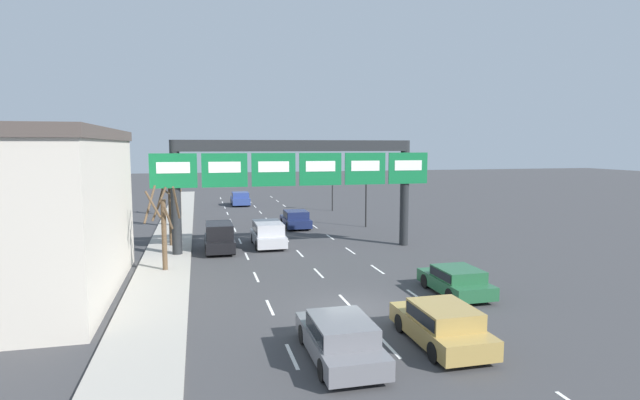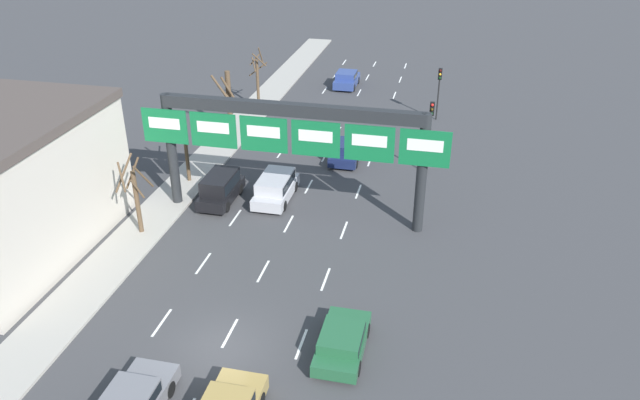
{
  "view_description": "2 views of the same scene",
  "coord_description": "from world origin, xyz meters",
  "px_view_note": "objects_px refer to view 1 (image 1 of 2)",
  "views": [
    {
      "loc": [
        -6.07,
        -19.06,
        6.69
      ],
      "look_at": [
        1.09,
        10.12,
        3.43
      ],
      "focal_mm": 28.0,
      "sensor_mm": 36.0,
      "label": 1
    },
    {
      "loc": [
        8.74,
        -19.44,
        18.32
      ],
      "look_at": [
        2.62,
        7.73,
        3.58
      ],
      "focal_mm": 35.0,
      "sensor_mm": 36.0,
      "label": 2
    }
  ],
  "objects_px": {
    "suv_silver": "(268,233)",
    "car_navy": "(296,219)",
    "suv_black": "(219,236)",
    "traffic_light_mid_block": "(332,181)",
    "car_grey": "(340,337)",
    "tree_bare_second": "(163,225)",
    "tree_bare_furthest": "(180,188)",
    "car_blue": "(240,198)",
    "car_green": "(456,280)",
    "sign_gantry": "(297,168)",
    "tree_bare_third": "(173,193)",
    "car_gold": "(442,323)",
    "traffic_light_near_gantry": "(366,184)",
    "tree_bare_closest": "(169,209)"
  },
  "relations": [
    {
      "from": "suv_silver",
      "to": "car_navy",
      "type": "bearing_deg",
      "value": 64.92
    },
    {
      "from": "suv_black",
      "to": "traffic_light_mid_block",
      "type": "distance_m",
      "value": 21.57
    },
    {
      "from": "car_grey",
      "to": "tree_bare_second",
      "type": "height_order",
      "value": "tree_bare_second"
    },
    {
      "from": "tree_bare_furthest",
      "to": "car_blue",
      "type": "bearing_deg",
      "value": 50.56
    },
    {
      "from": "car_navy",
      "to": "car_grey",
      "type": "bearing_deg",
      "value": -97.89
    },
    {
      "from": "car_green",
      "to": "tree_bare_second",
      "type": "height_order",
      "value": "tree_bare_second"
    },
    {
      "from": "suv_black",
      "to": "suv_silver",
      "type": "bearing_deg",
      "value": 17.0
    },
    {
      "from": "sign_gantry",
      "to": "tree_bare_furthest",
      "type": "relative_size",
      "value": 3.34
    },
    {
      "from": "sign_gantry",
      "to": "traffic_light_mid_block",
      "type": "bearing_deg",
      "value": 68.22
    },
    {
      "from": "suv_silver",
      "to": "car_green",
      "type": "height_order",
      "value": "suv_silver"
    },
    {
      "from": "tree_bare_third",
      "to": "tree_bare_furthest",
      "type": "relative_size",
      "value": 0.93
    },
    {
      "from": "car_gold",
      "to": "traffic_light_near_gantry",
      "type": "bearing_deg",
      "value": 76.89
    },
    {
      "from": "suv_black",
      "to": "traffic_light_mid_block",
      "type": "relative_size",
      "value": 0.95
    },
    {
      "from": "sign_gantry",
      "to": "tree_bare_furthest",
      "type": "distance_m",
      "value": 19.7
    },
    {
      "from": "tree_bare_furthest",
      "to": "tree_bare_third",
      "type": "bearing_deg",
      "value": -92.52
    },
    {
      "from": "car_blue",
      "to": "car_gold",
      "type": "distance_m",
      "value": 41.89
    },
    {
      "from": "suv_silver",
      "to": "traffic_light_mid_block",
      "type": "relative_size",
      "value": 1.03
    },
    {
      "from": "car_gold",
      "to": "car_green",
      "type": "bearing_deg",
      "value": 56.6
    },
    {
      "from": "sign_gantry",
      "to": "suv_silver",
      "type": "height_order",
      "value": "sign_gantry"
    },
    {
      "from": "suv_black",
      "to": "tree_bare_furthest",
      "type": "bearing_deg",
      "value": 99.81
    },
    {
      "from": "car_navy",
      "to": "suv_black",
      "type": "distance_m",
      "value": 10.22
    },
    {
      "from": "suv_black",
      "to": "traffic_light_mid_block",
      "type": "bearing_deg",
      "value": 55.2
    },
    {
      "from": "suv_silver",
      "to": "tree_bare_second",
      "type": "relative_size",
      "value": 0.99
    },
    {
      "from": "traffic_light_near_gantry",
      "to": "tree_bare_second",
      "type": "relative_size",
      "value": 1.13
    },
    {
      "from": "car_navy",
      "to": "traffic_light_mid_block",
      "type": "distance_m",
      "value": 11.56
    },
    {
      "from": "car_navy",
      "to": "traffic_light_near_gantry",
      "type": "bearing_deg",
      "value": -9.35
    },
    {
      "from": "sign_gantry",
      "to": "car_blue",
      "type": "height_order",
      "value": "sign_gantry"
    },
    {
      "from": "car_navy",
      "to": "tree_bare_third",
      "type": "xyz_separation_m",
      "value": [
        -9.7,
        2.67,
        2.09
      ]
    },
    {
      "from": "car_gold",
      "to": "traffic_light_mid_block",
      "type": "distance_m",
      "value": 35.27
    },
    {
      "from": "sign_gantry",
      "to": "tree_bare_third",
      "type": "height_order",
      "value": "sign_gantry"
    },
    {
      "from": "car_navy",
      "to": "car_green",
      "type": "bearing_deg",
      "value": -80.02
    },
    {
      "from": "car_navy",
      "to": "traffic_light_near_gantry",
      "type": "distance_m",
      "value": 6.47
    },
    {
      "from": "car_green",
      "to": "tree_bare_second",
      "type": "relative_size",
      "value": 0.9
    },
    {
      "from": "suv_silver",
      "to": "traffic_light_near_gantry",
      "type": "relative_size",
      "value": 0.88
    },
    {
      "from": "suv_black",
      "to": "car_green",
      "type": "bearing_deg",
      "value": -50.26
    },
    {
      "from": "car_navy",
      "to": "tree_bare_second",
      "type": "xyz_separation_m",
      "value": [
        -9.56,
        -12.59,
        1.79
      ]
    },
    {
      "from": "car_blue",
      "to": "traffic_light_near_gantry",
      "type": "relative_size",
      "value": 0.79
    },
    {
      "from": "car_grey",
      "to": "tree_bare_second",
      "type": "distance_m",
      "value": 14.19
    },
    {
      "from": "car_blue",
      "to": "suv_black",
      "type": "distance_m",
      "value": 24.89
    },
    {
      "from": "tree_bare_third",
      "to": "traffic_light_near_gantry",
      "type": "bearing_deg",
      "value": -13.17
    },
    {
      "from": "car_gold",
      "to": "tree_bare_furthest",
      "type": "bearing_deg",
      "value": 105.66
    },
    {
      "from": "tree_bare_second",
      "to": "tree_bare_furthest",
      "type": "relative_size",
      "value": 0.85
    },
    {
      "from": "sign_gantry",
      "to": "traffic_light_near_gantry",
      "type": "relative_size",
      "value": 3.49
    },
    {
      "from": "suv_black",
      "to": "tree_bare_second",
      "type": "height_order",
      "value": "tree_bare_second"
    },
    {
      "from": "car_gold",
      "to": "tree_bare_second",
      "type": "distance_m",
      "value": 15.85
    },
    {
      "from": "car_green",
      "to": "tree_bare_closest",
      "type": "distance_m",
      "value": 19.32
    },
    {
      "from": "suv_silver",
      "to": "car_gold",
      "type": "height_order",
      "value": "suv_silver"
    },
    {
      "from": "traffic_light_near_gantry",
      "to": "tree_bare_second",
      "type": "bearing_deg",
      "value": -142.72
    },
    {
      "from": "tree_bare_furthest",
      "to": "sign_gantry",
      "type": "bearing_deg",
      "value": -66.52
    },
    {
      "from": "car_gold",
      "to": "tree_bare_third",
      "type": "distance_m",
      "value": 29.44
    }
  ]
}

